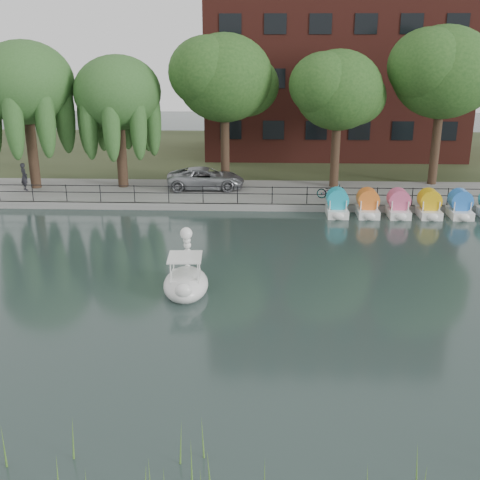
# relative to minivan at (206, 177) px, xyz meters

# --- Properties ---
(ground_plane) EXTENTS (120.00, 120.00, 0.00)m
(ground_plane) POSITION_rel_minivan_xyz_m (2.14, -16.56, -1.17)
(ground_plane) COLOR #344744
(promenade) EXTENTS (40.00, 6.00, 0.40)m
(promenade) POSITION_rel_minivan_xyz_m (2.14, -0.56, -0.97)
(promenade) COLOR gray
(promenade) RESTS_ON ground_plane
(kerb) EXTENTS (40.00, 0.25, 0.40)m
(kerb) POSITION_rel_minivan_xyz_m (2.14, -3.51, -0.97)
(kerb) COLOR gray
(kerb) RESTS_ON ground_plane
(land_strip) EXTENTS (60.00, 22.00, 0.36)m
(land_strip) POSITION_rel_minivan_xyz_m (2.14, 13.44, -0.99)
(land_strip) COLOR #47512D
(land_strip) RESTS_ON ground_plane
(railing) EXTENTS (32.00, 0.05, 1.00)m
(railing) POSITION_rel_minivan_xyz_m (2.14, -3.31, -0.03)
(railing) COLOR black
(railing) RESTS_ON promenade
(apartment_building) EXTENTS (20.00, 10.07, 18.00)m
(apartment_building) POSITION_rel_minivan_xyz_m (9.14, 13.41, 8.19)
(apartment_building) COLOR #4C1E16
(apartment_building) RESTS_ON land_strip
(willow_left) EXTENTS (5.88, 5.88, 9.01)m
(willow_left) POSITION_rel_minivan_xyz_m (-10.86, -0.06, 5.70)
(willow_left) COLOR #473323
(willow_left) RESTS_ON promenade
(willow_mid) EXTENTS (5.32, 5.32, 8.15)m
(willow_mid) POSITION_rel_minivan_xyz_m (-5.36, 0.44, 5.08)
(willow_mid) COLOR #473323
(willow_mid) RESTS_ON promenade
(broadleaf_center) EXTENTS (6.00, 6.00, 9.25)m
(broadleaf_center) POSITION_rel_minivan_xyz_m (1.14, 1.44, 5.89)
(broadleaf_center) COLOR #473323
(broadleaf_center) RESTS_ON promenade
(broadleaf_right) EXTENTS (5.40, 5.40, 8.32)m
(broadleaf_right) POSITION_rel_minivan_xyz_m (8.14, 0.94, 5.21)
(broadleaf_right) COLOR #473323
(broadleaf_right) RESTS_ON promenade
(broadleaf_far) EXTENTS (6.30, 6.30, 9.71)m
(broadleaf_far) POSITION_rel_minivan_xyz_m (14.64, 1.94, 6.23)
(broadleaf_far) COLOR #473323
(broadleaf_far) RESTS_ON promenade
(minivan) EXTENTS (2.82, 5.67, 1.55)m
(minivan) POSITION_rel_minivan_xyz_m (0.00, 0.00, 0.00)
(minivan) COLOR gray
(minivan) RESTS_ON promenade
(bicycle) EXTENTS (1.08, 1.82, 1.00)m
(bicycle) POSITION_rel_minivan_xyz_m (7.64, -2.19, -0.27)
(bicycle) COLOR gray
(bicycle) RESTS_ON promenade
(pedestrian) EXTENTS (0.84, 0.85, 1.98)m
(pedestrian) POSITION_rel_minivan_xyz_m (-11.28, -0.78, 0.22)
(pedestrian) COLOR black
(pedestrian) RESTS_ON promenade
(swan_boat) EXTENTS (1.91, 2.95, 2.37)m
(swan_boat) POSITION_rel_minivan_xyz_m (0.60, -15.11, -0.65)
(swan_boat) COLOR white
(swan_boat) RESTS_ON ground_plane
(pedal_boat_row) EXTENTS (11.35, 1.70, 1.40)m
(pedal_boat_row) POSITION_rel_minivan_xyz_m (12.87, -4.28, -0.57)
(pedal_boat_row) COLOR white
(pedal_boat_row) RESTS_ON ground_plane
(reed_bank) EXTENTS (24.00, 2.40, 1.20)m
(reed_bank) POSITION_rel_minivan_xyz_m (4.14, -26.06, -0.57)
(reed_bank) COLOR #669938
(reed_bank) RESTS_ON ground_plane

